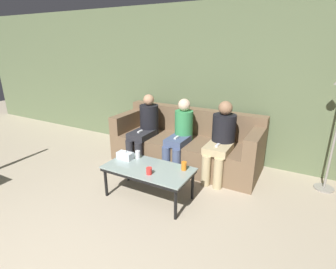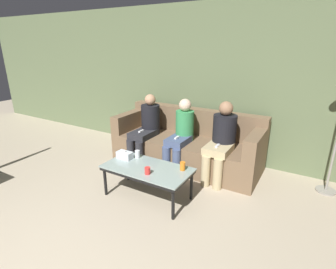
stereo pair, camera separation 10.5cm
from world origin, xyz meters
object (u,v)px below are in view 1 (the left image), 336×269
Objects in this scene: coffee_table at (148,170)px; tissue_box at (125,156)px; cup_near_left at (138,154)px; seated_person_left_end at (145,127)px; couch at (186,145)px; seated_person_mid_right at (221,138)px; cup_far_center at (184,166)px; cup_near_right at (149,171)px; seated_person_mid_left at (180,133)px.

tissue_box is at bearing 170.77° from coffee_table.
cup_near_left is 0.91m from seated_person_left_end.
seated_person_left_end reaches higher than couch.
seated_person_left_end is (-0.66, -0.23, 0.29)m from couch.
seated_person_mid_right is (0.66, -0.21, 0.31)m from couch.
cup_far_center is (0.72, -0.02, 0.00)m from cup_near_left.
cup_near_right is at bearing -39.52° from cup_near_left.
seated_person_left_end is (-0.80, 1.14, 0.13)m from cup_near_right.
cup_near_right is 0.08× the size of seated_person_left_end.
coffee_table is at bearing -122.12° from seated_person_mid_right.
couch is at bearing 71.09° from tissue_box.
seated_person_left_end is at bearing -160.81° from couch.
seated_person_left_end is at bearing 116.40° from cup_near_left.
coffee_table is at bearing 126.19° from cup_near_right.
coffee_table is 1.22m from seated_person_mid_right.
cup_near_right is (0.11, -0.15, 0.09)m from coffee_table.
couch is at bearing 75.80° from cup_near_left.
cup_near_left is 0.86m from seated_person_mid_left.
cup_far_center is 0.09× the size of seated_person_mid_right.
tissue_box is 0.19× the size of seated_person_mid_left.
seated_person_mid_left is (0.00, -0.23, 0.28)m from couch.
couch is at bearing 95.71° from cup_near_right.
seated_person_mid_right reaches higher than cup_near_left.
cup_far_center reaches higher than coffee_table.
coffee_table is 13.12× the size of cup_near_right.
cup_near_right is 0.79× the size of cup_far_center.
couch reaches higher than cup_near_right.
couch is 1.23m from tissue_box.
couch is 2.13× the size of seated_person_left_end.
couch reaches higher than cup_far_center.
seated_person_mid_right reaches higher than seated_person_left_end.
couch is 2.14× the size of coffee_table.
coffee_table is at bearing -32.02° from cup_near_left.
couch reaches higher than tissue_box.
cup_near_right is at bearing -83.14° from seated_person_mid_left.
seated_person_mid_right is at bearing 41.79° from cup_near_left.
seated_person_mid_right is (0.53, 1.16, 0.15)m from cup_near_right.
seated_person_left_end is 1.01× the size of seated_person_mid_left.
seated_person_mid_right is at bearing 0.89° from seated_person_left_end.
couch is 11.14× the size of tissue_box.
seated_person_left_end reaches higher than cup_near_right.
tissue_box is 1.42m from seated_person_mid_right.
seated_person_left_end is (-1.12, 0.83, 0.12)m from cup_far_center.
seated_person_left_end reaches higher than seated_person_mid_left.
couch is at bearing 91.37° from coffee_table.
couch is 1.22m from coffee_table.
cup_near_left is (-0.26, -1.04, 0.16)m from couch.
cup_near_left is (-0.29, 0.18, 0.10)m from coffee_table.
tissue_box is at bearing -73.72° from seated_person_left_end.
cup_far_center is 1.40m from seated_person_left_end.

